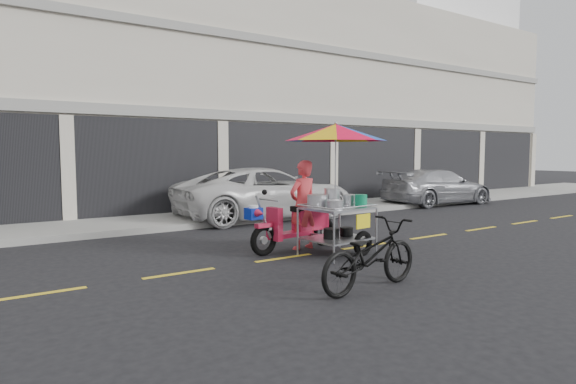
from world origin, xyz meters
TOP-DOWN VIEW (x-y plane):
  - ground at (0.00, 0.00)m, footprint 90.00×90.00m
  - sidewalk at (0.00, 5.50)m, footprint 45.00×3.00m
  - shophouse_block at (2.82, 10.59)m, footprint 36.00×8.11m
  - centerline at (0.00, 0.00)m, footprint 42.00×0.10m
  - white_pickup at (0.52, 4.70)m, footprint 5.46×2.71m
  - silver_pickup at (7.75, 4.38)m, footprint 4.65×2.18m
  - near_bicycle at (-2.12, -2.36)m, footprint 1.93×0.83m
  - food_vendor_rig at (-1.08, 0.02)m, footprint 2.67×2.13m

SIDE VIEW (x-z plane):
  - ground at x=0.00m, z-range 0.00..0.00m
  - centerline at x=0.00m, z-range 0.00..0.01m
  - sidewalk at x=0.00m, z-range 0.00..0.15m
  - near_bicycle at x=-2.12m, z-range 0.00..0.99m
  - silver_pickup at x=7.75m, z-range 0.00..1.31m
  - white_pickup at x=0.52m, z-range 0.00..1.49m
  - food_vendor_rig at x=-1.08m, z-range 0.32..2.84m
  - shophouse_block at x=2.82m, z-range -0.96..9.44m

